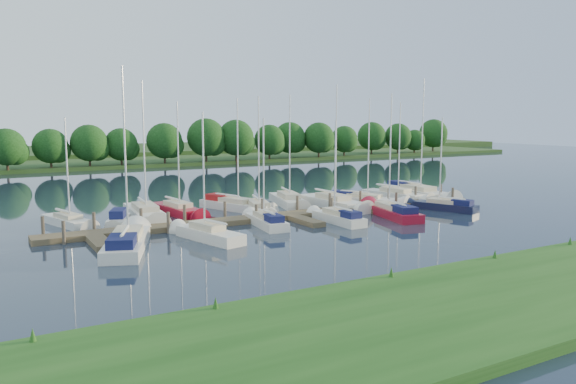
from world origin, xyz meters
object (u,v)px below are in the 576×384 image
dock (292,217)px  sailboat_n_0 (69,222)px  sailboat_n_5 (259,210)px  motorboat (118,221)px  sailboat_s_2 (266,222)px

dock → sailboat_n_0: bearing=159.8°
dock → sailboat_n_0: sailboat_n_0 is taller
sailboat_n_0 → sailboat_n_5: sailboat_n_5 is taller
sailboat_n_0 → motorboat: size_ratio=1.87×
sailboat_n_5 → sailboat_n_0: bearing=7.2°
dock → sailboat_n_0: size_ratio=4.55×
sailboat_n_0 → motorboat: (3.48, -1.52, 0.06)m
dock → sailboat_s_2: bearing=-153.7°
dock → motorboat: size_ratio=8.53×
sailboat_n_0 → dock: bearing=142.9°
sailboat_s_2 → sailboat_n_5: bearing=76.1°
dock → sailboat_s_2: 3.69m
sailboat_n_0 → sailboat_n_5: bearing=154.6°
dock → motorboat: 14.00m
sailboat_s_2 → motorboat: bearing=155.2°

